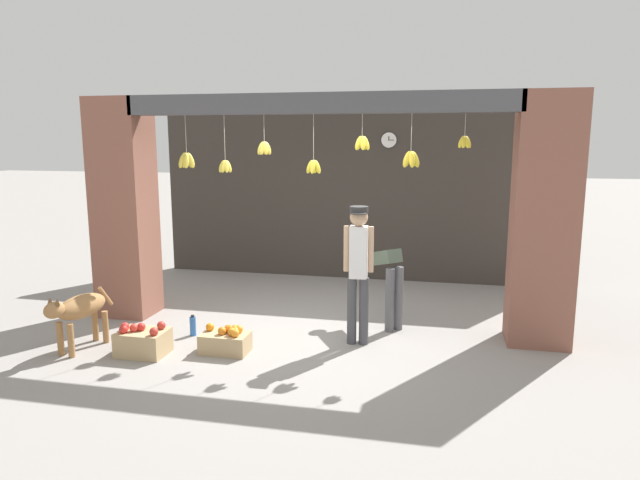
{
  "coord_description": "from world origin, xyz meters",
  "views": [
    {
      "loc": [
        1.51,
        -6.52,
        2.38
      ],
      "look_at": [
        0.0,
        0.44,
        1.1
      ],
      "focal_mm": 32.0,
      "sensor_mm": 36.0,
      "label": 1
    }
  ],
  "objects_px": {
    "dog": "(79,310)",
    "worker_stooping": "(384,273)",
    "shopkeeper": "(358,265)",
    "fruit_crate_oranges": "(226,341)",
    "water_bottle": "(193,326)",
    "fruit_crate_apples": "(143,341)",
    "wall_clock": "(389,140)"
  },
  "relations": [
    {
      "from": "shopkeeper",
      "to": "water_bottle",
      "type": "relative_size",
      "value": 6.29
    },
    {
      "from": "worker_stooping",
      "to": "wall_clock",
      "type": "bearing_deg",
      "value": 51.77
    },
    {
      "from": "fruit_crate_apples",
      "to": "water_bottle",
      "type": "xyz_separation_m",
      "value": [
        0.28,
        0.69,
        -0.03
      ]
    },
    {
      "from": "fruit_crate_apples",
      "to": "water_bottle",
      "type": "relative_size",
      "value": 2.04
    },
    {
      "from": "shopkeeper",
      "to": "worker_stooping",
      "type": "distance_m",
      "value": 0.8
    },
    {
      "from": "shopkeeper",
      "to": "wall_clock",
      "type": "bearing_deg",
      "value": -93.09
    },
    {
      "from": "fruit_crate_apples",
      "to": "wall_clock",
      "type": "relative_size",
      "value": 2.02
    },
    {
      "from": "worker_stooping",
      "to": "wall_clock",
      "type": "height_order",
      "value": "wall_clock"
    },
    {
      "from": "fruit_crate_oranges",
      "to": "dog",
      "type": "bearing_deg",
      "value": -170.35
    },
    {
      "from": "shopkeeper",
      "to": "worker_stooping",
      "type": "relative_size",
      "value": 1.54
    },
    {
      "from": "shopkeeper",
      "to": "fruit_crate_apples",
      "type": "distance_m",
      "value": 2.56
    },
    {
      "from": "dog",
      "to": "fruit_crate_oranges",
      "type": "distance_m",
      "value": 1.7
    },
    {
      "from": "dog",
      "to": "wall_clock",
      "type": "xyz_separation_m",
      "value": [
        3.06,
        3.98,
        1.87
      ]
    },
    {
      "from": "dog",
      "to": "worker_stooping",
      "type": "distance_m",
      "value": 3.64
    },
    {
      "from": "fruit_crate_oranges",
      "to": "wall_clock",
      "type": "xyz_separation_m",
      "value": [
        1.42,
        3.7,
        2.21
      ]
    },
    {
      "from": "dog",
      "to": "fruit_crate_oranges",
      "type": "relative_size",
      "value": 1.81
    },
    {
      "from": "worker_stooping",
      "to": "fruit_crate_oranges",
      "type": "bearing_deg",
      "value": 175.94
    },
    {
      "from": "wall_clock",
      "to": "fruit_crate_oranges",
      "type": "bearing_deg",
      "value": -111.06
    },
    {
      "from": "water_bottle",
      "to": "wall_clock",
      "type": "distance_m",
      "value": 4.44
    },
    {
      "from": "shopkeeper",
      "to": "wall_clock",
      "type": "xyz_separation_m",
      "value": [
        0.02,
        3.11,
        1.39
      ]
    },
    {
      "from": "fruit_crate_oranges",
      "to": "shopkeeper",
      "type": "bearing_deg",
      "value": 22.65
    },
    {
      "from": "dog",
      "to": "water_bottle",
      "type": "xyz_separation_m",
      "value": [
        1.04,
        0.72,
        -0.35
      ]
    },
    {
      "from": "shopkeeper",
      "to": "fruit_crate_oranges",
      "type": "height_order",
      "value": "shopkeeper"
    },
    {
      "from": "fruit_crate_apples",
      "to": "fruit_crate_oranges",
      "type": "bearing_deg",
      "value": 15.94
    },
    {
      "from": "worker_stooping",
      "to": "wall_clock",
      "type": "distance_m",
      "value": 2.9
    },
    {
      "from": "fruit_crate_oranges",
      "to": "wall_clock",
      "type": "bearing_deg",
      "value": 68.94
    },
    {
      "from": "shopkeeper",
      "to": "fruit_crate_oranges",
      "type": "distance_m",
      "value": 1.73
    },
    {
      "from": "worker_stooping",
      "to": "water_bottle",
      "type": "height_order",
      "value": "worker_stooping"
    },
    {
      "from": "worker_stooping",
      "to": "water_bottle",
      "type": "xyz_separation_m",
      "value": [
        -2.23,
        -0.87,
        -0.58
      ]
    },
    {
      "from": "water_bottle",
      "to": "fruit_crate_apples",
      "type": "bearing_deg",
      "value": -112.02
    },
    {
      "from": "fruit_crate_oranges",
      "to": "fruit_crate_apples",
      "type": "xyz_separation_m",
      "value": [
        -0.88,
        -0.25,
        0.02
      ]
    },
    {
      "from": "worker_stooping",
      "to": "shopkeeper",
      "type": "bearing_deg",
      "value": -149.9
    }
  ]
}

